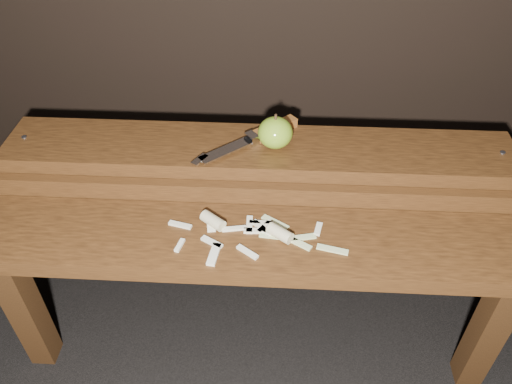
# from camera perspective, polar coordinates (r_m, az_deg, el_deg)

# --- Properties ---
(ground) EXTENTS (60.00, 60.00, 0.00)m
(ground) POSITION_cam_1_polar(r_m,az_deg,el_deg) (1.42, -0.14, -15.53)
(ground) COLOR black
(bench_front_tier) EXTENTS (1.20, 0.20, 0.42)m
(bench_front_tier) POSITION_cam_1_polar(r_m,az_deg,el_deg) (1.10, -0.35, -7.97)
(bench_front_tier) COLOR black
(bench_front_tier) RESTS_ON ground
(bench_rear_tier) EXTENTS (1.20, 0.21, 0.50)m
(bench_rear_tier) POSITION_cam_1_polar(r_m,az_deg,el_deg) (1.22, 0.27, 1.97)
(bench_rear_tier) COLOR black
(bench_rear_tier) RESTS_ON ground
(apple) EXTENTS (0.08, 0.08, 0.08)m
(apple) POSITION_cam_1_polar(r_m,az_deg,el_deg) (1.15, 2.22, 6.79)
(apple) COLOR olive
(apple) RESTS_ON bench_rear_tier
(knife) EXTENTS (0.24, 0.20, 0.03)m
(knife) POSITION_cam_1_polar(r_m,az_deg,el_deg) (1.19, 0.78, 6.63)
(knife) COLOR brown
(knife) RESTS_ON bench_rear_tier
(apple_scraps) EXTENTS (0.38, 0.15, 0.03)m
(apple_scraps) POSITION_cam_1_polar(r_m,az_deg,el_deg) (1.06, -0.78, -4.43)
(apple_scraps) COLOR beige
(apple_scraps) RESTS_ON bench_front_tier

